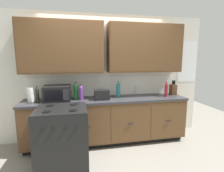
{
  "coord_description": "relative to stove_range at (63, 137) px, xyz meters",
  "views": [
    {
      "loc": [
        -0.54,
        -2.9,
        1.67
      ],
      "look_at": [
        0.1,
        0.27,
        1.15
      ],
      "focal_mm": 27.31,
      "sensor_mm": 36.0,
      "label": 1
    }
  ],
  "objects": [
    {
      "name": "stove_range",
      "position": [
        0.0,
        0.0,
        0.0
      ],
      "size": [
        0.76,
        0.68,
        0.95
      ],
      "color": "black",
      "rests_on": "ground_plane"
    },
    {
      "name": "bottle_red",
      "position": [
        2.03,
        0.58,
        0.58
      ],
      "size": [
        0.07,
        0.07,
        0.31
      ],
      "color": "maroon",
      "rests_on": "counter_run"
    },
    {
      "name": "ground_plane",
      "position": [
        0.8,
        0.33,
        -0.47
      ],
      "size": [
        8.0,
        8.0,
        0.0
      ],
      "primitive_type": "plane",
      "color": "gray"
    },
    {
      "name": "knife_block",
      "position": [
        2.27,
        0.72,
        0.55
      ],
      "size": [
        0.11,
        0.14,
        0.31
      ],
      "color": "#52361E",
      "rests_on": "counter_run"
    },
    {
      "name": "counter_run",
      "position": [
        0.8,
        0.63,
        -0.01
      ],
      "size": [
        3.15,
        0.64,
        0.9
      ],
      "color": "black",
      "rests_on": "ground_plane"
    },
    {
      "name": "paper_towel_roll",
      "position": [
        -0.58,
        0.64,
        0.56
      ],
      "size": [
        0.12,
        0.12,
        0.26
      ],
      "primitive_type": "cylinder",
      "color": "white",
      "rests_on": "counter_run"
    },
    {
      "name": "bottle_teal",
      "position": [
        1.05,
        0.72,
        0.59
      ],
      "size": [
        0.08,
        0.08,
        0.32
      ],
      "color": "#1E707A",
      "rests_on": "counter_run"
    },
    {
      "name": "microwave",
      "position": [
        -0.12,
        0.65,
        0.57
      ],
      "size": [
        0.48,
        0.37,
        0.28
      ],
      "color": "black",
      "rests_on": "counter_run"
    },
    {
      "name": "wall_unit",
      "position": [
        0.8,
        0.83,
        1.19
      ],
      "size": [
        4.32,
        0.4,
        2.56
      ],
      "color": "silver",
      "rests_on": "ground_plane"
    },
    {
      "name": "sink_faucet",
      "position": [
        1.47,
        0.84,
        0.53
      ],
      "size": [
        0.02,
        0.02,
        0.2
      ],
      "primitive_type": "cylinder",
      "color": "#B2B5BA",
      "rests_on": "counter_run"
    },
    {
      "name": "toaster",
      "position": [
        0.69,
        0.57,
        0.53
      ],
      "size": [
        0.28,
        0.18,
        0.19
      ],
      "color": "black",
      "rests_on": "counter_run"
    },
    {
      "name": "bottle_dark",
      "position": [
        -0.45,
        0.54,
        0.58
      ],
      "size": [
        0.06,
        0.06,
        0.31
      ],
      "color": "black",
      "rests_on": "counter_run"
    },
    {
      "name": "bottle_green",
      "position": [
        0.22,
        0.7,
        0.59
      ],
      "size": [
        0.08,
        0.08,
        0.33
      ],
      "color": "#237A38",
      "rests_on": "counter_run"
    },
    {
      "name": "bottle_violet",
      "position": [
        0.31,
        0.62,
        0.58
      ],
      "size": [
        0.08,
        0.08,
        0.3
      ],
      "color": "#663384",
      "rests_on": "counter_run"
    }
  ]
}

